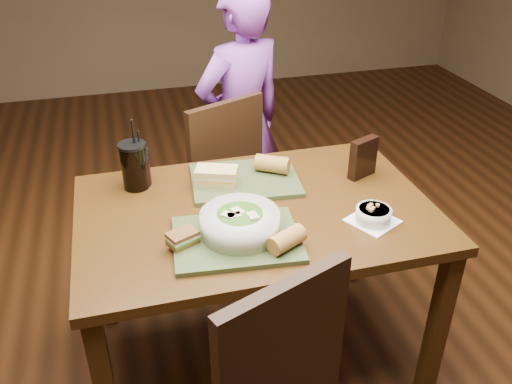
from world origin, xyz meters
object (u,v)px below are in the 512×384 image
Objects in this scene: soup_bowl at (373,215)px; sandwich_near at (183,238)px; salad_bowl at (240,222)px; cup_berry at (140,167)px; baguette_far at (272,164)px; sandwich_far at (217,176)px; dining_table at (256,229)px; chip_bag at (363,158)px; tray_far at (245,180)px; tray_near at (237,239)px; chair_far at (223,174)px; diner at (241,124)px; cup_cola at (134,166)px; baguette_near at (287,240)px.

sandwich_near reaches higher than soup_bowl.
sandwich_near is (-0.20, -0.01, -0.02)m from salad_bowl.
cup_berry is (-0.29, 0.45, 0.01)m from salad_bowl.
sandwich_far is at bearing -171.70° from baguette_far.
salad_bowl is 0.48m from soup_bowl.
chip_bag reaches higher than dining_table.
salad_bowl is 0.65m from chip_bag.
tray_far is 0.38m from salad_bowl.
salad_bowl is at bearing 52.68° from tray_near.
chair_far is (0.02, 0.70, -0.14)m from dining_table.
diner is 0.65m from baguette_far.
sandwich_far is 0.63× the size of cup_cola.
diner is 3.36× the size of tray_far.
salad_bowl is at bearing -88.61° from sandwich_far.
dining_table is 0.32m from baguette_near.
sandwich_far is 0.59m from chip_bag.
diner reaches higher than tray_far.
cup_berry is at bearing 101.87° from sandwich_near.
baguette_far is at bearing -7.03° from cup_berry.
soup_bowl is (0.48, -0.03, -0.03)m from salad_bowl.
tray_near is at bearing -3.37° from sandwich_near.
soup_bowl is at bearing -32.05° from cup_berry.
dining_table is 7.17× the size of sandwich_far.
diner is 1.09m from soup_bowl.
chair_far is 0.56m from baguette_far.
baguette_far is 0.58× the size of cup_berry.
chair_far reaches higher than chip_bag.
baguette_far reaches higher than soup_bowl.
baguette_near is at bearing -101.44° from baguette_far.
baguette_far is (0.12, 0.02, 0.04)m from tray_far.
chip_bag is (0.32, -0.74, 0.13)m from diner.
baguette_near is at bearing -165.29° from soup_bowl.
salad_bowl is at bearing 136.01° from baguette_near.
chip_bag is (0.58, 0.29, 0.02)m from salad_bowl.
cup_berry is (-0.10, 0.47, 0.04)m from sandwich_near.
dining_table is 0.92× the size of diner.
dining_table is 10.28× the size of baguette_near.
cup_cola reaches higher than baguette_near.
dining_table is at bearing 58.56° from diner.
chair_far is at bearing 82.34° from salad_bowl.
salad_bowl is (-0.25, -1.03, 0.11)m from diner.
sandwich_near is 0.48m from cup_berry.
tray_far is at bearing 147.52° from chip_bag.
cup_cola is at bearing 146.31° from dining_table.
diner is 0.82m from chip_bag.
tray_far is at bearing 5.22° from sandwich_far.
salad_bowl reaches higher than sandwich_far.
chip_bag is (0.59, -0.06, 0.03)m from sandwich_far.
soup_bowl is 1.62× the size of baguette_near.
sandwich_far reaches higher than tray_near.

